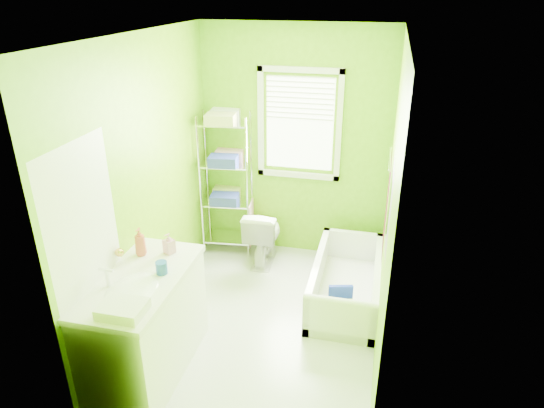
% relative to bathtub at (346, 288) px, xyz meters
% --- Properties ---
extents(ground, '(2.90, 2.90, 0.00)m').
position_rel_bathtub_xyz_m(ground, '(-0.72, -0.53, -0.14)').
color(ground, silver).
rests_on(ground, ground).
extents(room_envelope, '(2.14, 2.94, 2.62)m').
position_rel_bathtub_xyz_m(room_envelope, '(-0.72, -0.53, 1.40)').
color(room_envelope, '#6CAD08').
rests_on(room_envelope, ground).
extents(window, '(0.92, 0.05, 1.22)m').
position_rel_bathtub_xyz_m(window, '(-0.67, 0.90, 1.47)').
color(window, white).
rests_on(window, ground).
extents(door, '(0.09, 0.80, 2.00)m').
position_rel_bathtub_xyz_m(door, '(-1.76, -1.52, 0.86)').
color(door, white).
rests_on(door, ground).
extents(right_wall_decor, '(0.04, 1.48, 1.17)m').
position_rel_bathtub_xyz_m(right_wall_decor, '(0.31, -0.55, 1.18)').
color(right_wall_decor, '#3D070E').
rests_on(right_wall_decor, ground).
extents(bathtub, '(0.65, 1.40, 0.45)m').
position_rel_bathtub_xyz_m(bathtub, '(0.00, 0.00, 0.00)').
color(bathtub, white).
rests_on(bathtub, ground).
extents(toilet, '(0.39, 0.67, 0.67)m').
position_rel_bathtub_xyz_m(toilet, '(-1.00, 0.57, 0.19)').
color(toilet, white).
rests_on(toilet, ground).
extents(vanity, '(0.61, 1.19, 1.14)m').
position_rel_bathtub_xyz_m(vanity, '(-1.48, -1.36, 0.33)').
color(vanity, white).
rests_on(vanity, ground).
extents(wire_shelf_unit, '(0.60, 0.48, 1.69)m').
position_rel_bathtub_xyz_m(wire_shelf_unit, '(-1.46, 0.74, 0.89)').
color(wire_shelf_unit, silver).
rests_on(wire_shelf_unit, ground).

